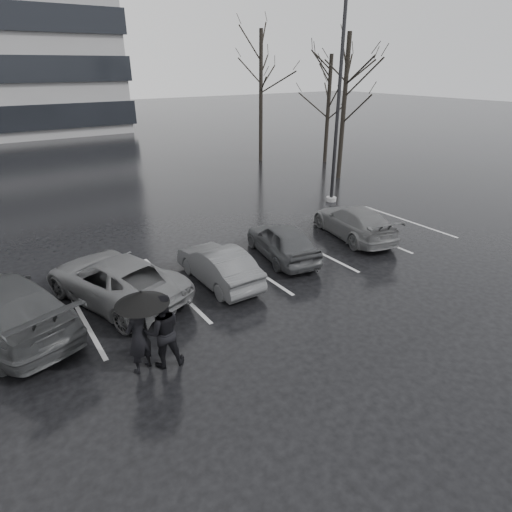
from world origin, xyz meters
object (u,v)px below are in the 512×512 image
object	(u,v)px
car_west_b	(115,279)
tree_ne	(328,110)
car_west_c	(2,307)
car_west_a	(218,265)
pedestrian_left	(138,337)
tree_north	(261,98)
car_main	(282,241)
lamp_post	(338,112)
pedestrian_right	(162,331)
tree_east	(344,109)
car_east	(354,222)

from	to	relation	value
car_west_b	tree_ne	xyz separation A→B (m)	(18.38, 11.25, 2.84)
car_west_c	car_west_a	bearing A→B (deg)	156.44
pedestrian_left	tree_north	distance (m)	23.75
pedestrian_left	tree_ne	distance (m)	24.13
car_main	car_west_c	world-z (taller)	car_west_c
pedestrian_left	lamp_post	xyz separation A→B (m)	(12.65, 7.38, 3.42)
car_west_a	tree_ne	bearing A→B (deg)	-142.49
pedestrian_left	pedestrian_right	bearing A→B (deg)	146.35
tree_north	pedestrian_left	bearing A→B (deg)	-130.90
car_west_a	tree_north	size ratio (longest dim) A/B	0.42
pedestrian_left	pedestrian_right	xyz separation A→B (m)	(0.52, -0.10, 0.01)
car_west_a	pedestrian_right	xyz separation A→B (m)	(-3.03, -2.89, 0.30)
pedestrian_right	tree_ne	xyz separation A→B (m)	(18.37, 14.87, 2.60)
car_main	tree_north	xyz separation A→B (m)	(9.00, 14.55, 3.62)
tree_ne	tree_north	world-z (taller)	tree_north
car_west_b	tree_ne	bearing A→B (deg)	-167.54
car_west_a	tree_east	xyz separation A→B (m)	(12.84, 7.98, 3.41)
lamp_post	tree_ne	world-z (taller)	lamp_post
car_main	tree_east	distance (m)	12.98
car_west_a	pedestrian_right	world-z (taller)	pedestrian_right
car_west_b	car_east	distance (m)	9.48
pedestrian_right	lamp_post	distance (m)	14.65
car_main	car_west_a	distance (m)	2.87
car_east	car_west_b	bearing A→B (deg)	10.74
pedestrian_left	car_main	bearing A→B (deg)	-176.14
car_east	pedestrian_left	bearing A→B (deg)	30.36
car_west_b	car_west_c	world-z (taller)	car_west_c
car_west_a	pedestrian_left	world-z (taller)	pedestrian_left
car_west_b	car_east	xyz separation A→B (m)	(9.48, -0.26, -0.04)
car_main	lamp_post	size ratio (longest dim) A/B	0.40
car_west_c	pedestrian_left	world-z (taller)	pedestrian_left
car_west_c	pedestrian_left	distance (m)	4.11
car_west_a	pedestrian_left	distance (m)	4.53
tree_ne	car_main	bearing A→B (deg)	-137.26
car_east	tree_east	size ratio (longest dim) A/B	0.54
tree_ne	car_west_a	bearing A→B (deg)	-142.00
car_west_a	tree_east	bearing A→B (deg)	-148.61
pedestrian_right	tree_north	distance (m)	23.49
car_main	lamp_post	xyz separation A→B (m)	(6.26, 4.16, 3.67)
car_west_b	lamp_post	world-z (taller)	lamp_post
car_west_c	car_east	world-z (taller)	car_west_c
car_west_c	tree_ne	world-z (taller)	tree_ne
tree_north	tree_east	bearing A→B (deg)	-81.87
car_west_a	tree_ne	xyz separation A→B (m)	(15.34, 11.98, 2.91)
pedestrian_left	tree_north	xyz separation A→B (m)	(15.39, 17.77, 3.37)
car_east	tree_ne	world-z (taller)	tree_ne
car_east	lamp_post	size ratio (longest dim) A/B	0.46
car_west_a	tree_north	xyz separation A→B (m)	(11.84, 14.98, 3.66)
car_main	pedestrian_left	world-z (taller)	pedestrian_left
car_main	lamp_post	distance (m)	8.36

